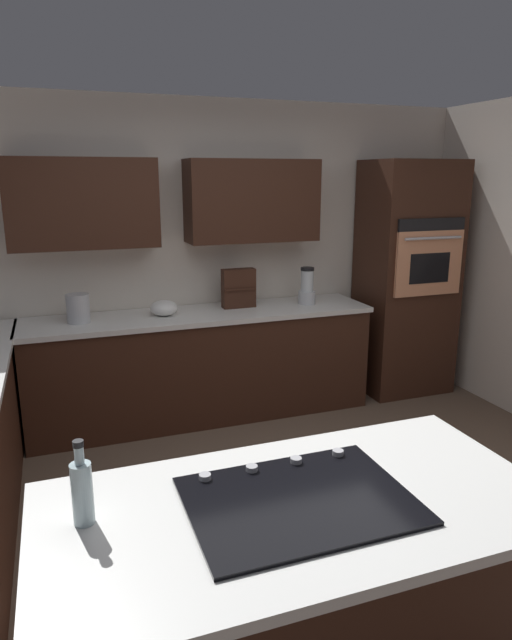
# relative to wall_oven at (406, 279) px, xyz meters

# --- Properties ---
(ground_plane) EXTENTS (14.00, 14.00, 0.00)m
(ground_plane) POSITION_rel_wall_oven_xyz_m (1.85, 1.72, -1.06)
(ground_plane) COLOR brown
(wall_back) EXTENTS (6.00, 0.44, 2.60)m
(wall_back) POSITION_rel_wall_oven_xyz_m (1.92, -0.33, 0.35)
(wall_back) COLOR silver
(wall_back) RESTS_ON ground
(lower_cabinets_back) EXTENTS (2.80, 0.60, 0.86)m
(lower_cabinets_back) POSITION_rel_wall_oven_xyz_m (1.95, -0.00, -0.63)
(lower_cabinets_back) COLOR #381E14
(lower_cabinets_back) RESTS_ON ground
(countertop_back) EXTENTS (2.84, 0.64, 0.04)m
(countertop_back) POSITION_rel_wall_oven_xyz_m (1.95, -0.00, -0.18)
(countertop_back) COLOR silver
(countertop_back) RESTS_ON lower_cabinets_back
(island_base) EXTENTS (1.69, 0.81, 0.86)m
(island_base) POSITION_rel_wall_oven_xyz_m (2.32, 2.77, -0.63)
(island_base) COLOR #381E14
(island_base) RESTS_ON ground
(island_top) EXTENTS (1.77, 0.89, 0.04)m
(island_top) POSITION_rel_wall_oven_xyz_m (2.32, 2.77, -0.18)
(island_top) COLOR silver
(island_top) RESTS_ON island_base
(wall_oven) EXTENTS (0.80, 0.66, 2.12)m
(wall_oven) POSITION_rel_wall_oven_xyz_m (0.00, 0.00, 0.00)
(wall_oven) COLOR #381E14
(wall_oven) RESTS_ON ground
(cooktop) EXTENTS (0.76, 0.56, 0.03)m
(cooktop) POSITION_rel_wall_oven_xyz_m (2.32, 2.77, -0.15)
(cooktop) COLOR black
(cooktop) RESTS_ON island_top
(blender) EXTENTS (0.15, 0.15, 0.32)m
(blender) POSITION_rel_wall_oven_xyz_m (1.00, -0.01, -0.03)
(blender) COLOR silver
(blender) RESTS_ON countertop_back
(mixing_bowl) EXTENTS (0.22, 0.22, 0.12)m
(mixing_bowl) POSITION_rel_wall_oven_xyz_m (2.25, -0.01, -0.10)
(mixing_bowl) COLOR white
(mixing_bowl) RESTS_ON countertop_back
(spice_rack) EXTENTS (0.28, 0.11, 0.33)m
(spice_rack) POSITION_rel_wall_oven_xyz_m (1.60, -0.08, 0.00)
(spice_rack) COLOR #381E14
(spice_rack) RESTS_ON countertop_back
(kettle) EXTENTS (0.17, 0.17, 0.22)m
(kettle) POSITION_rel_wall_oven_xyz_m (2.90, -0.01, -0.05)
(kettle) COLOR #B7BABF
(kettle) RESTS_ON countertop_back
(oil_bottle) EXTENTS (0.07, 0.07, 0.29)m
(oil_bottle) POSITION_rel_wall_oven_xyz_m (3.01, 2.64, -0.05)
(oil_bottle) COLOR silver
(oil_bottle) RESTS_ON island_top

